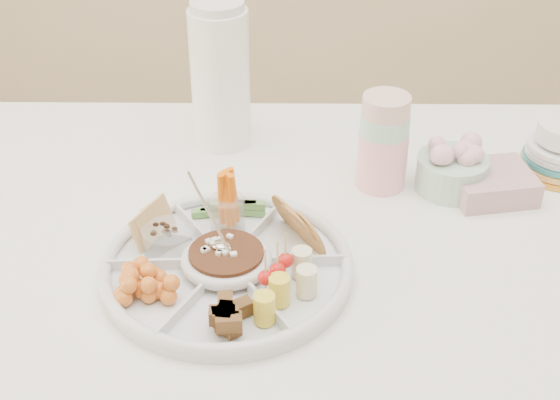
{
  "coord_description": "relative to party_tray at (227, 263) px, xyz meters",
  "views": [
    {
      "loc": [
        -0.12,
        -1.01,
        1.51
      ],
      "look_at": [
        -0.13,
        0.02,
        0.83
      ],
      "focal_mm": 50.0,
      "sensor_mm": 36.0,
      "label": 1
    }
  ],
  "objects": [
    {
      "name": "party_tray",
      "position": [
        0.0,
        0.0,
        0.0
      ],
      "size": [
        0.4,
        0.4,
        0.04
      ],
      "primitive_type": "cylinder",
      "rotation": [
        0.0,
        0.0,
        0.05
      ],
      "color": "white",
      "rests_on": "dining_table"
    },
    {
      "name": "bean_dip",
      "position": [
        0.0,
        -0.0,
        0.01
      ],
      "size": [
        0.12,
        0.12,
        0.04
      ],
      "primitive_type": "cylinder",
      "rotation": [
        0.0,
        0.0,
        0.05
      ],
      "color": "#592312",
      "rests_on": "party_tray"
    },
    {
      "name": "tortillas",
      "position": [
        0.11,
        0.07,
        0.02
      ],
      "size": [
        0.11,
        0.11,
        0.06
      ],
      "primitive_type": null,
      "rotation": [
        0.0,
        0.0,
        0.05
      ],
      "color": "#C38E48",
      "rests_on": "party_tray"
    },
    {
      "name": "carrot_cucumber",
      "position": [
        -0.01,
        0.13,
        0.04
      ],
      "size": [
        0.12,
        0.12,
        0.1
      ],
      "primitive_type": null,
      "rotation": [
        0.0,
        0.0,
        0.05
      ],
      "color": "orange",
      "rests_on": "party_tray"
    },
    {
      "name": "pita_raisins",
      "position": [
        -0.12,
        0.06,
        0.02
      ],
      "size": [
        0.12,
        0.12,
        0.06
      ],
      "primitive_type": null,
      "rotation": [
        0.0,
        0.0,
        0.05
      ],
      "color": "#E9BA8D",
      "rests_on": "party_tray"
    },
    {
      "name": "cherries",
      "position": [
        -0.11,
        -0.07,
        0.01
      ],
      "size": [
        0.12,
        0.12,
        0.04
      ],
      "primitive_type": null,
      "rotation": [
        0.0,
        0.0,
        0.05
      ],
      "color": "orange",
      "rests_on": "party_tray"
    },
    {
      "name": "granola_chunks",
      "position": [
        0.01,
        -0.13,
        0.01
      ],
      "size": [
        0.1,
        0.1,
        0.04
      ],
      "primitive_type": null,
      "rotation": [
        0.0,
        0.0,
        0.05
      ],
      "color": "brown",
      "rests_on": "party_tray"
    },
    {
      "name": "banana_tomato",
      "position": [
        0.12,
        -0.06,
        0.04
      ],
      "size": [
        0.1,
        0.1,
        0.08
      ],
      "primitive_type": null,
      "rotation": [
        0.0,
        0.0,
        0.05
      ],
      "color": "#D9C276",
      "rests_on": "party_tray"
    },
    {
      "name": "cup_stack",
      "position": [
        0.26,
        0.26,
        0.1
      ],
      "size": [
        0.11,
        0.11,
        0.24
      ],
      "primitive_type": "cylinder",
      "rotation": [
        0.0,
        0.0,
        -0.33
      ],
      "color": "beige",
      "rests_on": "dining_table"
    },
    {
      "name": "thermos",
      "position": [
        -0.04,
        0.42,
        0.12
      ],
      "size": [
        0.12,
        0.12,
        0.29
      ],
      "primitive_type": "cylinder",
      "rotation": [
        0.0,
        0.0,
        -0.06
      ],
      "color": "white",
      "rests_on": "dining_table"
    },
    {
      "name": "flower_bowl",
      "position": [
        0.38,
        0.25,
        0.02
      ],
      "size": [
        0.13,
        0.13,
        0.09
      ],
      "primitive_type": "cylinder",
      "rotation": [
        0.0,
        0.0,
        -0.04
      ],
      "color": "#9EB8A8",
      "rests_on": "dining_table"
    },
    {
      "name": "napkin_stack",
      "position": [
        0.45,
        0.23,
        0.0
      ],
      "size": [
        0.16,
        0.14,
        0.05
      ],
      "primitive_type": "cube",
      "rotation": [
        0.0,
        0.0,
        0.18
      ],
      "color": "#BA9098",
      "rests_on": "dining_table"
    }
  ]
}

